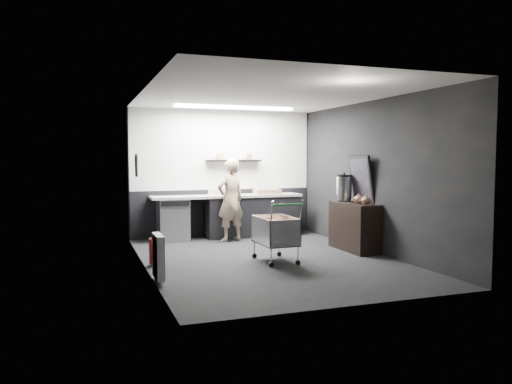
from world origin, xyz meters
name	(u,v)px	position (x,y,z in m)	size (l,w,h in m)	color
floor	(268,259)	(0.00, 0.00, 0.00)	(5.50, 5.50, 0.00)	black
ceiling	(268,95)	(0.00, 0.00, 2.70)	(5.50, 5.50, 0.00)	silver
wall_back	(223,173)	(0.00, 2.75, 1.35)	(5.50, 5.50, 0.00)	black
wall_front	(356,188)	(0.00, -2.75, 1.35)	(5.50, 5.50, 0.00)	black
wall_left	(144,180)	(-2.00, 0.00, 1.35)	(5.50, 5.50, 0.00)	black
wall_right	(373,177)	(2.00, 0.00, 1.35)	(5.50, 5.50, 0.00)	black
kitchen_wall_panel	(223,150)	(0.00, 2.73, 1.85)	(3.95, 0.02, 1.70)	silver
dado_panel	(223,212)	(0.00, 2.73, 0.50)	(3.95, 0.02, 1.00)	black
floating_shelf	(233,161)	(0.20, 2.62, 1.62)	(1.20, 0.22, 0.04)	black
wall_clock	(283,137)	(1.40, 2.72, 2.15)	(0.20, 0.20, 0.03)	white
poster	(136,165)	(-1.98, 1.30, 1.55)	(0.02, 0.30, 0.40)	silver
poster_red_band	(137,161)	(-1.98, 1.30, 1.62)	(0.01, 0.22, 0.10)	red
radiator	(158,256)	(-1.94, -0.90, 0.35)	(0.10, 0.50, 0.60)	white
ceiling_strip	(235,108)	(0.00, 1.85, 2.67)	(2.40, 0.20, 0.04)	white
prep_counter	(233,216)	(0.14, 2.42, 0.46)	(3.20, 0.61, 0.90)	black
person	(231,200)	(-0.06, 1.97, 0.83)	(0.61, 0.40, 1.67)	beige
shopping_cart	(275,233)	(0.05, -0.19, 0.47)	(0.55, 0.90, 0.99)	silver
sideboard	(354,220)	(1.77, 0.27, 0.55)	(0.49, 1.15, 1.73)	black
fire_extinguisher	(154,250)	(-1.85, 0.18, 0.24)	(0.15, 0.15, 0.50)	#B00E0B
cardboard_box	(267,192)	(0.88, 2.37, 0.95)	(0.53, 0.40, 0.11)	#9C7E53
pink_tub	(221,191)	(-0.13, 2.42, 0.99)	(0.18, 0.18, 0.18)	beige
white_container	(213,192)	(-0.33, 2.37, 0.98)	(0.18, 0.14, 0.16)	white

